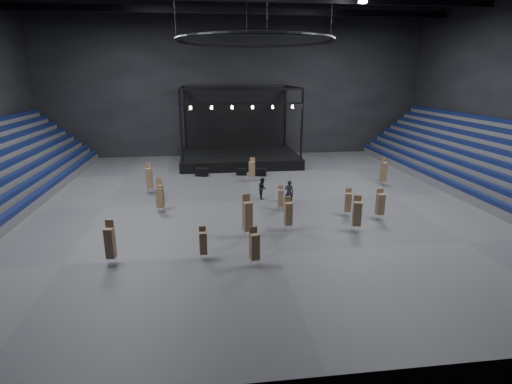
{
  "coord_description": "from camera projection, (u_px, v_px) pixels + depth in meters",
  "views": [
    {
      "loc": [
        -4.11,
        -32.54,
        10.51
      ],
      "look_at": [
        -0.18,
        -2.0,
        1.4
      ],
      "focal_mm": 28.0,
      "sensor_mm": 36.0,
      "label": 1
    }
  ],
  "objects": [
    {
      "name": "chair_stack_5",
      "position": [
        149.0,
        178.0,
        36.44
      ],
      "size": [
        0.56,
        0.56,
        2.8
      ],
      "rotation": [
        0.0,
        0.0,
        0.02
      ],
      "color": "silver",
      "rests_on": "floor"
    },
    {
      "name": "stage",
      "position": [
        239.0,
        150.0,
        49.46
      ],
      "size": [
        14.0,
        10.0,
        9.2
      ],
      "color": "black",
      "rests_on": "floor"
    },
    {
      "name": "flight_case_mid",
      "position": [
        242.0,
        172.0,
        43.18
      ],
      "size": [
        1.18,
        0.78,
        0.72
      ],
      "primitive_type": "cube",
      "rotation": [
        0.0,
        0.0,
        -0.24
      ],
      "color": "black",
      "rests_on": "floor"
    },
    {
      "name": "chair_stack_7",
      "position": [
        160.0,
        197.0,
        31.37
      ],
      "size": [
        0.55,
        0.55,
        2.33
      ],
      "rotation": [
        0.0,
        0.0,
        -0.08
      ],
      "color": "silver",
      "rests_on": "floor"
    },
    {
      "name": "wall_back",
      "position": [
        235.0,
        86.0,
        51.85
      ],
      "size": [
        50.0,
        0.2,
        18.0
      ],
      "primitive_type": "cube",
      "color": "black",
      "rests_on": "ground"
    },
    {
      "name": "chair_stack_0",
      "position": [
        252.0,
        168.0,
        40.71
      ],
      "size": [
        0.71,
        0.71,
        2.37
      ],
      "rotation": [
        0.0,
        0.0,
        -0.36
      ],
      "color": "silver",
      "rests_on": "floor"
    },
    {
      "name": "flight_case_left",
      "position": [
        202.0,
        172.0,
        42.74
      ],
      "size": [
        1.44,
        1.08,
        0.86
      ],
      "primitive_type": "cube",
      "rotation": [
        0.0,
        0.0,
        -0.37
      ],
      "color": "black",
      "rests_on": "floor"
    },
    {
      "name": "chair_stack_3",
      "position": [
        288.0,
        213.0,
        27.66
      ],
      "size": [
        0.55,
        0.55,
        2.41
      ],
      "rotation": [
        0.0,
        0.0,
        0.11
      ],
      "color": "silver",
      "rests_on": "floor"
    },
    {
      "name": "chair_stack_4",
      "position": [
        110.0,
        242.0,
        22.64
      ],
      "size": [
        0.55,
        0.55,
        2.64
      ],
      "rotation": [
        0.0,
        0.0,
        -0.14
      ],
      "color": "silver",
      "rests_on": "floor"
    },
    {
      "name": "chair_stack_2",
      "position": [
        254.0,
        246.0,
        22.5
      ],
      "size": [
        0.58,
        0.58,
        2.31
      ],
      "rotation": [
        0.0,
        0.0,
        0.21
      ],
      "color": "silver",
      "rests_on": "floor"
    },
    {
      "name": "chair_stack_1",
      "position": [
        384.0,
        171.0,
        39.02
      ],
      "size": [
        0.61,
        0.61,
        2.76
      ],
      "rotation": [
        0.0,
        0.0,
        0.31
      ],
      "color": "silver",
      "rests_on": "floor"
    },
    {
      "name": "bleachers_right",
      "position": [
        502.0,
        173.0,
        36.75
      ],
      "size": [
        7.2,
        40.0,
        6.4
      ],
      "color": "#535356",
      "rests_on": "floor"
    },
    {
      "name": "wall_front",
      "position": [
        343.0,
        127.0,
        11.91
      ],
      "size": [
        50.0,
        0.2,
        18.0
      ],
      "primitive_type": "cube",
      "color": "black",
      "rests_on": "ground"
    },
    {
      "name": "chair_stack_11",
      "position": [
        281.0,
        198.0,
        31.81
      ],
      "size": [
        0.46,
        0.46,
        2.03
      ],
      "rotation": [
        0.0,
        0.0,
        -0.11
      ],
      "color": "silver",
      "rests_on": "floor"
    },
    {
      "name": "chair_stack_14",
      "position": [
        380.0,
        203.0,
        29.7
      ],
      "size": [
        0.53,
        0.53,
        2.39
      ],
      "rotation": [
        0.0,
        0.0,
        0.0
      ],
      "color": "silver",
      "rests_on": "floor"
    },
    {
      "name": "chair_stack_8",
      "position": [
        159.0,
        188.0,
        34.58
      ],
      "size": [
        0.46,
        0.46,
        1.93
      ],
      "rotation": [
        0.0,
        0.0,
        0.11
      ],
      "color": "silver",
      "rests_on": "floor"
    },
    {
      "name": "truss_ring",
      "position": [
        255.0,
        41.0,
        30.75
      ],
      "size": [
        12.3,
        12.3,
        5.15
      ],
      "color": "black",
      "rests_on": "ceiling"
    },
    {
      "name": "flight_case_right",
      "position": [
        261.0,
        172.0,
        42.87
      ],
      "size": [
        1.3,
        0.88,
        0.79
      ],
      "primitive_type": "cube",
      "rotation": [
        0.0,
        0.0,
        -0.26
      ],
      "color": "black",
      "rests_on": "floor"
    },
    {
      "name": "chair_stack_13",
      "position": [
        203.0,
        242.0,
        23.33
      ],
      "size": [
        0.47,
        0.47,
        2.02
      ],
      "rotation": [
        0.0,
        0.0,
        0.11
      ],
      "color": "silver",
      "rests_on": "floor"
    },
    {
      "name": "chair_stack_9",
      "position": [
        357.0,
        213.0,
        27.44
      ],
      "size": [
        0.66,
        0.66,
        2.55
      ],
      "rotation": [
        0.0,
        0.0,
        -0.22
      ],
      "color": "silver",
      "rests_on": "floor"
    },
    {
      "name": "chair_stack_6",
      "position": [
        247.0,
        216.0,
        26.48
      ],
      "size": [
        0.68,
        0.68,
        2.92
      ],
      "rotation": [
        0.0,
        0.0,
        0.28
      ],
      "color": "silver",
      "rests_on": "floor"
    },
    {
      "name": "chair_stack_12",
      "position": [
        160.0,
        195.0,
        31.46
      ],
      "size": [
        0.59,
        0.59,
        2.62
      ],
      "rotation": [
        0.0,
        0.0,
        0.32
      ],
      "color": "silver",
      "rests_on": "floor"
    },
    {
      "name": "crew_member",
      "position": [
        263.0,
        188.0,
        34.88
      ],
      "size": [
        0.73,
        0.93,
        1.89
      ],
      "primitive_type": "imported",
      "rotation": [
        0.0,
        0.0,
        1.59
      ],
      "color": "black",
      "rests_on": "floor"
    },
    {
      "name": "man_center",
      "position": [
        289.0,
        192.0,
        33.33
      ],
      "size": [
        0.85,
        0.65,
        2.07
      ],
      "primitive_type": "imported",
      "rotation": [
        0.0,
        0.0,
        2.91
      ],
      "color": "black",
      "rests_on": "floor"
    },
    {
      "name": "floor",
      "position": [
        255.0,
        201.0,
        34.43
      ],
      "size": [
        50.0,
        50.0,
        0.0
      ],
      "primitive_type": "plane",
      "color": "#48484A",
      "rests_on": "ground"
    },
    {
      "name": "chair_stack_10",
      "position": [
        348.0,
        202.0,
        30.48
      ],
      "size": [
        0.55,
        0.55,
        2.18
      ],
      "rotation": [
        0.0,
        0.0,
        -0.23
      ],
      "color": "silver",
      "rests_on": "floor"
    }
  ]
}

